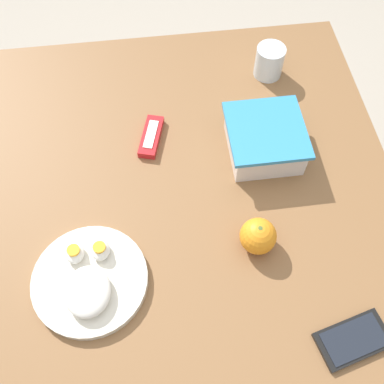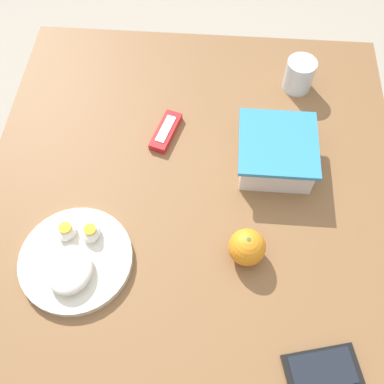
{
  "view_description": "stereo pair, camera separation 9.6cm",
  "coord_description": "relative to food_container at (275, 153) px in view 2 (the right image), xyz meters",
  "views": [
    {
      "loc": [
        0.49,
        -0.06,
        1.6
      ],
      "look_at": [
        0.01,
        0.0,
        0.77
      ],
      "focal_mm": 42.0,
      "sensor_mm": 36.0,
      "label": 1
    },
    {
      "loc": [
        0.49,
        0.04,
        1.6
      ],
      "look_at": [
        0.01,
        0.0,
        0.77
      ],
      "focal_mm": 42.0,
      "sensor_mm": 36.0,
      "label": 2
    }
  ],
  "objects": [
    {
      "name": "drinking_glass",
      "position": [
        -0.24,
        0.06,
        0.01
      ],
      "size": [
        0.07,
        0.07,
        0.08
      ],
      "color": "silver",
      "rests_on": "table"
    },
    {
      "name": "food_container",
      "position": [
        0.0,
        0.0,
        0.0
      ],
      "size": [
        0.18,
        0.17,
        0.08
      ],
      "color": "white",
      "rests_on": "table"
    },
    {
      "name": "rice_plate",
      "position": [
        0.28,
        -0.4,
        -0.02
      ],
      "size": [
        0.23,
        0.23,
        0.05
      ],
      "color": "silver",
      "rests_on": "table"
    },
    {
      "name": "candy_bar",
      "position": [
        -0.06,
        -0.26,
        -0.03
      ],
      "size": [
        0.12,
        0.07,
        0.02
      ],
      "color": "red",
      "rests_on": "table"
    },
    {
      "name": "orange_fruit",
      "position": [
        0.23,
        -0.06,
        0.0
      ],
      "size": [
        0.08,
        0.08,
        0.08
      ],
      "color": "orange",
      "rests_on": "table"
    },
    {
      "name": "table",
      "position": [
        0.1,
        -0.18,
        -0.11
      ],
      "size": [
        1.04,
        0.93,
        0.74
      ],
      "color": "brown",
      "rests_on": "ground_plane"
    },
    {
      "name": "cell_phone",
      "position": [
        0.45,
        0.08,
        -0.03
      ],
      "size": [
        0.1,
        0.15,
        0.01
      ],
      "color": "black",
      "rests_on": "table"
    },
    {
      "name": "ground_plane",
      "position": [
        0.1,
        -0.18,
        -0.77
      ],
      "size": [
        10.0,
        10.0,
        0.0
      ],
      "primitive_type": "plane",
      "color": "#B2A899"
    }
  ]
}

